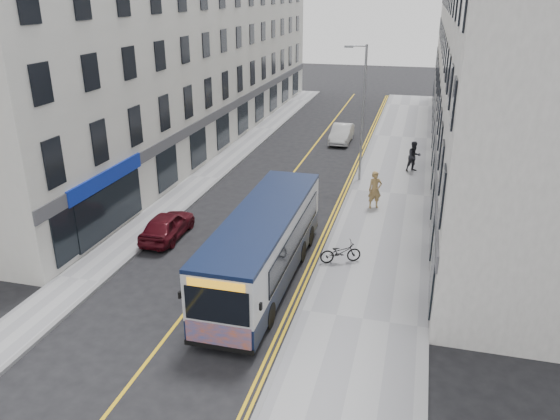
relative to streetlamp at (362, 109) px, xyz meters
The scene contains 17 objects.
ground 15.25m from the streetlamp, 106.58° to the right, with size 140.00×140.00×0.00m, color black.
pavement_east 5.20m from the streetlamp, 43.87° to the right, with size 4.50×64.00×0.12m, color gray.
pavement_west 10.33m from the streetlamp, 167.70° to the right, with size 2.00×64.00×0.12m, color gray.
kerb_east 4.76m from the streetlamp, 94.85° to the right, with size 0.18×64.00×0.13m, color slate.
kerb_west 9.45m from the streetlamp, 166.24° to the right, with size 0.18×64.00×0.13m, color slate.
road_centre_line 6.37m from the streetlamp, 154.37° to the right, with size 0.12×64.00×0.01m, color gold.
road_dbl_yellow_inner 4.85m from the streetlamp, 107.21° to the right, with size 0.10×64.00×0.01m, color gold.
road_dbl_yellow_outer 4.83m from the streetlamp, 101.85° to the right, with size 0.10×64.00×0.01m, color gold.
terrace_east 10.35m from the streetlamp, 43.68° to the left, with size 6.00×46.00×13.00m, color silver.
terrace_west 15.06m from the streetlamp, 152.01° to the left, with size 6.00×46.00×13.00m, color beige.
streetlamp is the anchor object (origin of this frame).
city_bus 13.75m from the streetlamp, 98.79° to the right, with size 2.38×10.18×2.96m.
bicycle 11.82m from the streetlamp, 86.68° to the right, with size 0.61×1.75×0.92m, color black.
pedestrian_near 5.76m from the streetlamp, 72.81° to the right, with size 0.72×0.48×1.99m, color #9A7A46.
pedestrian_far 5.18m from the streetlamp, 37.45° to the left, with size 0.93×0.73×1.92m, color black.
car_white 9.85m from the streetlamp, 105.05° to the left, with size 1.41×4.06×1.34m, color silver.
car_maroon 13.49m from the streetlamp, 125.73° to the right, with size 1.50×3.73×1.27m, color #490C14.
Camera 1 is at (7.58, -17.66, 10.74)m, focal length 35.00 mm.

